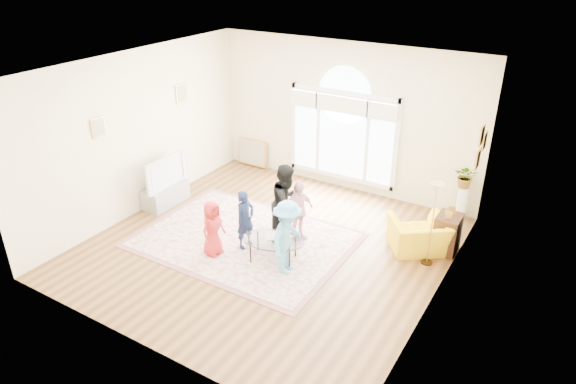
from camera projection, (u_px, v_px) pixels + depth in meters
The scene contains 18 objects.
ground at pixel (268, 246), 9.30m from camera, with size 6.00×6.00×0.00m, color #54361A.
room_shell at pixel (341, 121), 10.77m from camera, with size 6.00×6.00×6.00m.
area_rug at pixel (244, 240), 9.48m from camera, with size 3.60×2.60×0.02m, color beige.
rug_border at pixel (244, 240), 9.48m from camera, with size 3.80×2.80×0.01m, color #925C5B.
tv_console at pixel (166, 195), 10.72m from camera, with size 0.45×1.00×0.42m, color gray.
television at pixel (163, 171), 10.48m from camera, with size 0.18×1.14×0.66m.
coffee_table at pixel (273, 240), 8.71m from camera, with size 1.23×0.96×0.54m.
armchair at pixel (418, 235), 9.04m from camera, with size 0.96×0.84×0.62m, color yellow.
side_cabinet at pixel (447, 234), 9.02m from camera, with size 0.40×0.50×0.70m, color black.
floor_lamp at pixel (436, 196), 8.25m from camera, with size 0.29×0.29×1.51m.
plant_pedestal at pixel (462, 204), 10.04m from camera, with size 0.20×0.20×0.70m, color white.
potted_plant at pixel (466, 176), 9.79m from camera, with size 0.42×0.37×0.47m, color #33722D.
leaning_picture at pixel (253, 166), 12.61m from camera, with size 0.80×0.05×0.62m, color tan.
child_red at pixel (213, 228), 8.83m from camera, with size 0.50×0.32×1.01m, color red.
child_navy at pixel (245, 220), 9.03m from camera, with size 0.40×0.26×1.09m, color #141D3B.
child_black at pixel (287, 203), 9.16m from camera, with size 0.72×0.56×1.48m, color black.
child_pink at pixel (298, 211), 9.24m from camera, with size 0.68×0.28×1.16m, color #FAB7CF.
child_blue at pixel (287, 237), 8.29m from camera, with size 0.83×0.48×1.29m, color #5EB1E9.
Camera 1 is at (4.42, -6.57, 4.98)m, focal length 32.00 mm.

